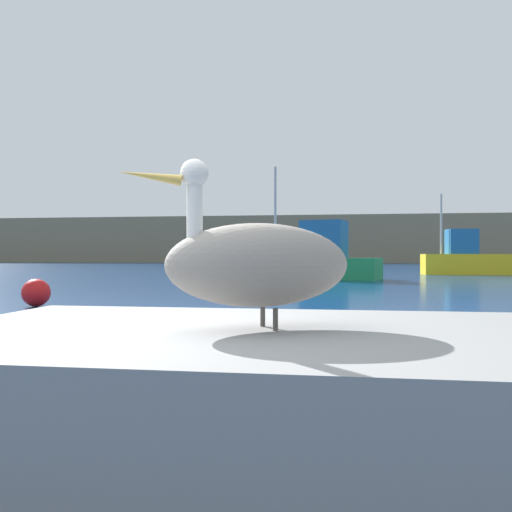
# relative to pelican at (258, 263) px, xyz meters

# --- Properties ---
(ground_plane) EXTENTS (260.00, 260.00, 0.00)m
(ground_plane) POSITION_rel_pelican_xyz_m (-1.21, -0.02, -1.08)
(ground_plane) COLOR navy
(hillside_backdrop) EXTENTS (140.00, 17.98, 6.41)m
(hillside_backdrop) POSITION_rel_pelican_xyz_m (-1.21, 76.31, 2.13)
(hillside_backdrop) COLOR #7F755B
(hillside_backdrop) RESTS_ON ground
(pier_dock) EXTENTS (3.96, 2.31, 0.69)m
(pier_dock) POSITION_rel_pelican_xyz_m (0.01, 0.01, -0.73)
(pier_dock) COLOR gray
(pier_dock) RESTS_ON ground
(pelican) EXTENTS (1.35, 1.04, 0.97)m
(pelican) POSITION_rel_pelican_xyz_m (0.00, 0.00, 0.00)
(pelican) COLOR gray
(pelican) RESTS_ON pier_dock
(fishing_boat_green) EXTENTS (6.45, 3.51, 5.33)m
(fishing_boat_green) POSITION_rel_pelican_xyz_m (-0.46, 21.54, -0.19)
(fishing_boat_green) COLOR #1E8C4C
(fishing_boat_green) RESTS_ON ground
(fishing_boat_yellow) EXTENTS (5.11, 1.79, 4.58)m
(fishing_boat_yellow) POSITION_rel_pelican_xyz_m (7.82, 28.33, -0.17)
(fishing_boat_yellow) COLOR yellow
(fishing_boat_yellow) RESTS_ON ground
(mooring_buoy) EXTENTS (0.60, 0.60, 0.60)m
(mooring_buoy) POSITION_rel_pelican_xyz_m (-5.96, 7.55, -0.78)
(mooring_buoy) COLOR red
(mooring_buoy) RESTS_ON ground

